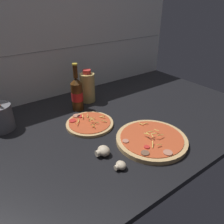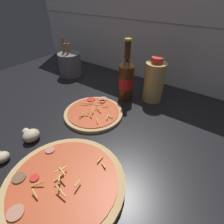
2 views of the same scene
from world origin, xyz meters
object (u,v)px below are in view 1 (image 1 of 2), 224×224
(beer_bottle, at_px, (77,93))
(mushroom_left, at_px, (120,165))
(pizza_near, at_px, (151,140))
(oil_bottle, at_px, (88,87))
(mushroom_right, at_px, (103,151))
(pizza_far, at_px, (90,123))

(beer_bottle, bearing_deg, mushroom_left, -101.20)
(mushroom_left, bearing_deg, pizza_near, 13.82)
(beer_bottle, xyz_separation_m, mushroom_left, (-0.10, -0.49, -0.08))
(pizza_near, bearing_deg, mushroom_left, -166.18)
(oil_bottle, height_order, mushroom_left, oil_bottle)
(pizza_near, height_order, oil_bottle, oil_bottle)
(mushroom_left, xyz_separation_m, mushroom_right, (-0.01, 0.10, 0.00))
(mushroom_left, distance_m, mushroom_right, 0.10)
(beer_bottle, height_order, mushroom_left, beer_bottle)
(oil_bottle, bearing_deg, pizza_far, -119.38)
(pizza_near, xyz_separation_m, pizza_far, (-0.14, 0.27, -0.00))
(pizza_near, relative_size, mushroom_left, 6.88)
(mushroom_left, bearing_deg, pizza_far, 78.63)
(pizza_far, distance_m, beer_bottle, 0.20)
(beer_bottle, distance_m, mushroom_right, 0.41)
(oil_bottle, height_order, mushroom_right, oil_bottle)
(pizza_near, xyz_separation_m, mushroom_left, (-0.20, -0.05, 0.00))
(mushroom_left, height_order, mushroom_right, mushroom_right)
(oil_bottle, bearing_deg, mushroom_left, -109.49)
(pizza_far, distance_m, mushroom_left, 0.33)
(beer_bottle, bearing_deg, pizza_near, -76.49)
(mushroom_right, bearing_deg, beer_bottle, 75.08)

